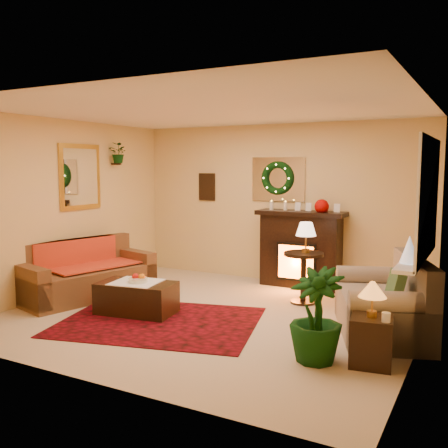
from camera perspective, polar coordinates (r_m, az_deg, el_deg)
The scene contains 31 objects.
floor at distance 6.53m, azimuth -1.47°, elevation -10.39°, with size 5.00×5.00×0.00m, color beige.
ceiling at distance 6.29m, azimuth -1.55°, elevation 12.91°, with size 5.00×5.00×0.00m, color white.
wall_back at distance 8.30m, azimuth 6.21°, elevation 2.35°, with size 5.00×5.00×0.00m, color #EFD88C.
wall_front at distance 4.48m, azimuth -15.92°, elevation -1.43°, with size 5.00×5.00×0.00m, color #EFD88C.
wall_left at distance 7.82m, azimuth -17.64°, elevation 1.82°, with size 4.50×4.50×0.00m, color #EFD88C.
wall_right at distance 5.49m, azimuth 21.77°, elevation -0.21°, with size 4.50×4.50×0.00m, color #EFD88C.
area_rug at distance 6.31m, azimuth -7.41°, elevation -11.01°, with size 2.37×1.78×0.01m, color #4C160D.
sofa at distance 7.56m, azimuth -15.41°, elevation -4.92°, with size 0.85×1.93×0.83m, color #4B3217.
red_throw at distance 7.71m, azimuth -14.89°, elevation -4.50°, with size 0.84×1.36×0.02m, color #C83E24.
fireplace at distance 8.03m, azimuth 8.76°, elevation -3.23°, with size 1.25×0.39×1.14m, color #361D13.
poinsettia at distance 7.78m, azimuth 11.11°, elevation 1.98°, with size 0.22×0.22×0.22m, color #A90300.
mantel_candle_a at distance 8.06m, azimuth 5.45°, elevation 1.94°, with size 0.06×0.06×0.18m, color beige.
mantel_candle_b at distance 8.02m, azimuth 7.03°, elevation 1.90°, with size 0.06×0.06×0.17m, color white.
mantel_mirror at distance 8.26m, azimuth 6.19°, elevation 5.10°, with size 0.92×0.02×0.72m, color white.
wreath at distance 8.23m, azimuth 6.09°, elevation 5.24°, with size 0.55×0.55×0.11m, color #194719.
wall_art at distance 8.86m, azimuth -1.96°, elevation 4.26°, with size 0.32×0.03×0.48m, color #381E11.
gold_mirror at distance 8.00m, azimuth -16.11°, elevation 5.20°, with size 0.03×0.84×1.00m, color gold.
hanging_plant at distance 8.46m, azimuth -11.90°, elevation 6.86°, with size 0.33×0.28×0.36m, color #194719.
loveseat at distance 6.02m, azimuth 17.56°, elevation -8.02°, with size 0.89×1.53×0.89m, color #B6A295.
window_frame at distance 6.02m, azimuth 22.33°, elevation 2.70°, with size 0.03×1.86×1.36m, color white.
window_glass at distance 6.02m, azimuth 22.19°, elevation 2.71°, with size 0.02×1.70×1.22m, color black.
window_sill at distance 6.11m, azimuth 21.07°, elevation -3.62°, with size 0.22×1.86×0.04m, color white.
mini_tree at distance 5.61m, azimuth 20.43°, elevation -2.72°, with size 0.19×0.19×0.29m, color white.
sill_plant at distance 6.74m, azimuth 21.87°, elevation -0.89°, with size 0.26×0.21×0.47m, color black.
side_table_round at distance 7.10m, azimuth 9.05°, elevation -6.37°, with size 0.55×0.55×0.72m, color black.
lamp_cream at distance 6.99m, azimuth 9.33°, elevation -1.95°, with size 0.28×0.28×0.43m, color beige.
end_table_square at distance 5.11m, azimuth 16.49°, elevation -12.38°, with size 0.39×0.39×0.48m, color black.
lamp_tiffany at distance 4.98m, azimuth 16.62°, elevation -7.17°, with size 0.27×0.27×0.39m, color orange.
coffee_table at distance 6.64m, azimuth -9.96°, elevation -8.32°, with size 0.99×0.54×0.41m, color black.
fruit_bowl at distance 6.56m, azimuth -9.80°, elevation -6.35°, with size 0.25×0.25×0.06m, color silver.
floor_palm at distance 5.01m, azimuth 10.48°, elevation -10.40°, with size 1.56×1.56×2.79m, color #144817.
Camera 1 is at (3.10, -5.43, 1.90)m, focal length 40.00 mm.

